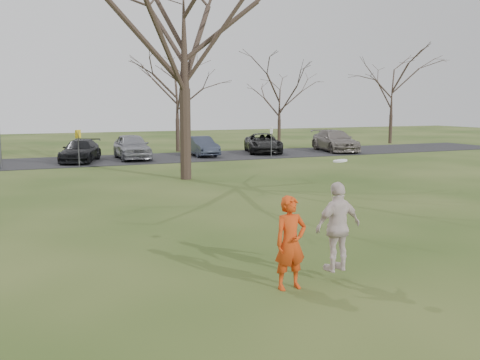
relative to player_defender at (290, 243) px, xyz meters
The scene contains 13 objects.
ground 1.20m from the player_defender, 13.49° to the left, with size 120.00×120.00×0.00m, color #1E380F.
parking_strip 25.21m from the player_defender, 88.23° to the left, with size 62.00×6.50×0.04m, color black.
player_defender is the anchor object (origin of this frame).
car_3 24.73m from the player_defender, 91.92° to the left, with size 1.84×4.52×1.31m, color black.
car_4 25.19m from the player_defender, 84.61° to the left, with size 1.89×4.71×1.60m, color gray.
car_5 26.35m from the player_defender, 74.42° to the left, with size 1.38×3.96×1.30m, color #2B3140.
car_6 28.37m from the player_defender, 65.16° to the left, with size 2.29×4.97×1.38m, color black.
car_7 30.22m from the player_defender, 55.00° to the left, with size 2.16×5.31×1.54m, color slate.
catching_play 1.10m from the player_defender, ahead, with size 1.08×0.53×2.23m.
sign_yellow 22.23m from the player_defender, 93.15° to the left, with size 0.35×0.35×2.08m.
sign_white 24.67m from the player_defender, 64.09° to the left, with size 0.35×0.35×2.08m.
big_tree 16.60m from the player_defender, 79.64° to the left, with size 9.00×9.00×14.00m, color #352821, non-canonical shape.
small_tree_row 30.83m from the player_defender, 80.31° to the left, with size 55.00×5.90×8.50m.
Camera 1 is at (-5.54, -8.80, 3.48)m, focal length 40.03 mm.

